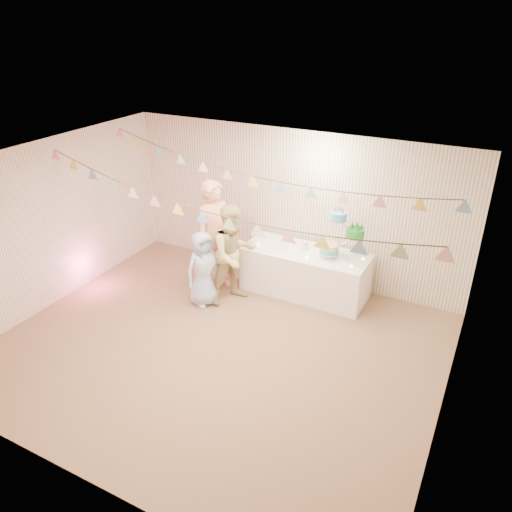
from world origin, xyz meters
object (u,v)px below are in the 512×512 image
at_px(table, 305,272).
at_px(cake_stand, 341,236).
at_px(person_child, 203,269).
at_px(person_adult_a, 216,236).
at_px(person_adult_b, 234,254).

height_order(table, cake_stand, cake_stand).
distance_m(cake_stand, person_child, 2.23).
bearing_deg(person_adult_a, person_child, -143.43).
bearing_deg(person_adult_b, person_child, 160.39).
bearing_deg(person_adult_b, person_adult_a, 94.37).
bearing_deg(person_child, table, -26.16).
bearing_deg(table, person_child, -141.13).
height_order(person_adult_a, person_adult_b, person_adult_a).
height_order(person_adult_b, person_child, person_adult_b).
bearing_deg(cake_stand, person_child, -149.27).
bearing_deg(table, person_adult_a, -159.80).
bearing_deg(person_adult_b, cake_stand, -31.93).
height_order(table, person_adult_b, person_adult_b).
distance_m(table, person_child, 1.70).
bearing_deg(person_adult_a, cake_stand, -46.31).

